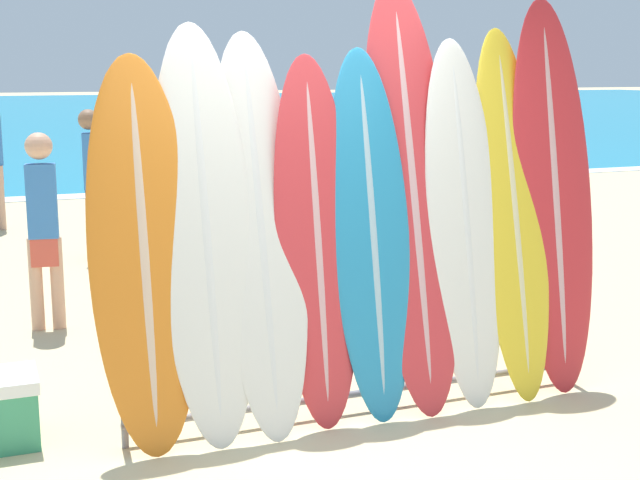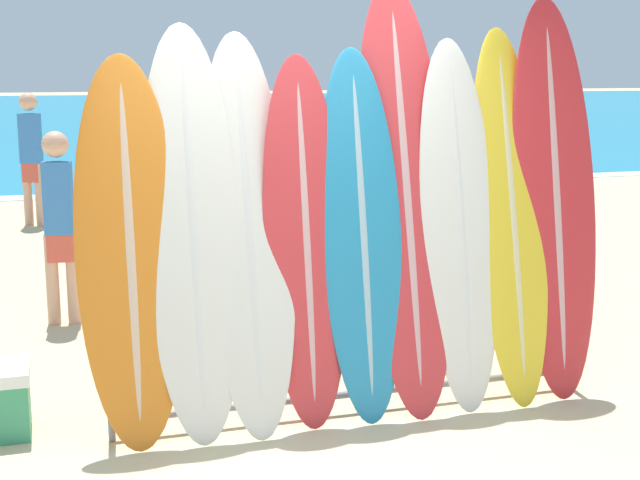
% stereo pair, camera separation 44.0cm
% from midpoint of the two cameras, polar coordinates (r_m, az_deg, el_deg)
% --- Properties ---
extents(ground_plane, '(160.00, 160.00, 0.00)m').
position_cam_midpoint_polar(ground_plane, '(5.12, 2.17, -12.81)').
color(ground_plane, '#CCB789').
extents(ocean_water, '(120.00, 60.00, 0.01)m').
position_cam_midpoint_polar(ocean_water, '(44.35, -15.12, 7.86)').
color(ocean_water, teal).
rests_on(ocean_water, ground_plane).
extents(surfboard_rack, '(2.98, 0.04, 0.90)m').
position_cam_midpoint_polar(surfboard_rack, '(5.38, 4.86, -6.10)').
color(surfboard_rack, slate).
rests_on(surfboard_rack, ground_plane).
extents(surfboard_slot_0, '(0.59, 0.50, 2.15)m').
position_cam_midpoint_polar(surfboard_slot_0, '(4.92, -9.57, -0.79)').
color(surfboard_slot_0, orange).
rests_on(surfboard_slot_0, ground_plane).
extents(surfboard_slot_1, '(0.56, 0.61, 2.32)m').
position_cam_midpoint_polar(surfboard_slot_1, '(4.98, -5.67, 0.47)').
color(surfboard_slot_1, silver).
rests_on(surfboard_slot_1, ground_plane).
extents(surfboard_slot_2, '(0.52, 0.67, 2.28)m').
position_cam_midpoint_polar(surfboard_slot_2, '(5.06, -2.13, 0.44)').
color(surfboard_slot_2, silver).
rests_on(surfboard_slot_2, ground_plane).
extents(surfboard_slot_3, '(0.50, 0.45, 2.15)m').
position_cam_midpoint_polar(surfboard_slot_3, '(5.13, 1.53, -0.15)').
color(surfboard_slot_3, red).
rests_on(surfboard_slot_3, ground_plane).
extents(surfboard_slot_4, '(0.50, 0.53, 2.19)m').
position_cam_midpoint_polar(surfboard_slot_4, '(5.24, 5.08, 0.28)').
color(surfboard_slot_4, teal).
rests_on(surfboard_slot_4, ground_plane).
extents(surfboard_slot_5, '(0.58, 0.71, 2.60)m').
position_cam_midpoint_polar(surfboard_slot_5, '(5.40, 7.84, 2.72)').
color(surfboard_slot_5, red).
rests_on(surfboard_slot_5, ground_plane).
extents(surfboard_slot_6, '(0.50, 0.56, 2.25)m').
position_cam_midpoint_polar(surfboard_slot_6, '(5.51, 11.16, 0.96)').
color(surfboard_slot_6, silver).
rests_on(surfboard_slot_6, ground_plane).
extents(surfboard_slot_7, '(0.49, 0.64, 2.32)m').
position_cam_midpoint_polar(surfboard_slot_7, '(5.69, 14.27, 1.50)').
color(surfboard_slot_7, yellow).
rests_on(surfboard_slot_7, ground_plane).
extents(surfboard_slot_8, '(0.58, 0.54, 2.51)m').
position_cam_midpoint_polar(surfboard_slot_8, '(5.86, 16.87, 2.55)').
color(surfboard_slot_8, red).
rests_on(surfboard_slot_8, ground_plane).
extents(person_near_water, '(0.27, 0.21, 1.58)m').
position_cam_midpoint_polar(person_near_water, '(7.40, -14.73, 1.22)').
color(person_near_water, tan).
rests_on(person_near_water, ground_plane).
extents(person_mid_beach, '(0.30, 0.28, 1.76)m').
position_cam_midpoint_polar(person_mid_beach, '(12.33, -17.04, 5.30)').
color(person_mid_beach, tan).
rests_on(person_mid_beach, ground_plane).
extents(person_far_left, '(0.22, 0.27, 1.64)m').
position_cam_midpoint_polar(person_far_left, '(10.03, -11.42, 4.01)').
color(person_far_left, '#846047').
rests_on(person_far_left, ground_plane).
extents(person_far_right, '(0.28, 0.22, 1.68)m').
position_cam_midpoint_polar(person_far_right, '(9.76, -1.66, 4.16)').
color(person_far_right, tan).
rests_on(person_far_right, ground_plane).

